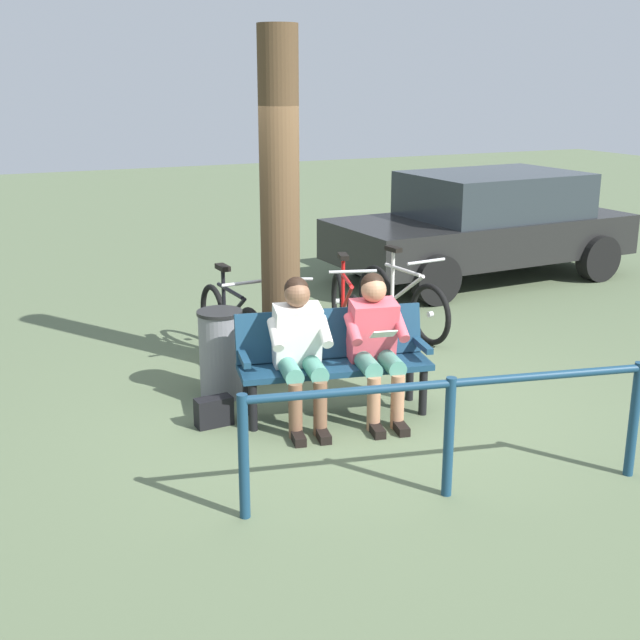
# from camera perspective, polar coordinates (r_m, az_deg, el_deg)

# --- Properties ---
(ground_plane) EXTENTS (40.00, 40.00, 0.00)m
(ground_plane) POSITION_cam_1_polar(r_m,az_deg,el_deg) (7.37, 2.28, -5.60)
(ground_plane) COLOR #566647
(bench) EXTENTS (1.66, 0.78, 0.87)m
(bench) POSITION_cam_1_polar(r_m,az_deg,el_deg) (7.01, 0.87, -2.36)
(bench) COLOR navy
(bench) RESTS_ON ground
(person_reading) EXTENTS (0.54, 0.81, 1.20)m
(person_reading) POSITION_cam_1_polar(r_m,az_deg,el_deg) (6.89, 3.82, -1.33)
(person_reading) COLOR #D84C59
(person_reading) RESTS_ON ground
(person_companion) EXTENTS (0.54, 0.81, 1.20)m
(person_companion) POSITION_cam_1_polar(r_m,az_deg,el_deg) (6.74, -1.39, -1.71)
(person_companion) COLOR white
(person_companion) RESTS_ON ground
(handbag) EXTENTS (0.31, 0.16, 0.24)m
(handbag) POSITION_cam_1_polar(r_m,az_deg,el_deg) (6.90, -7.24, -6.21)
(handbag) COLOR black
(handbag) RESTS_ON ground
(tree_trunk) EXTENTS (0.36, 0.36, 3.18)m
(tree_trunk) POSITION_cam_1_polar(r_m,az_deg,el_deg) (7.59, -2.75, 7.50)
(tree_trunk) COLOR #4C3823
(tree_trunk) RESTS_ON ground
(litter_bin) EXTENTS (0.40, 0.40, 0.78)m
(litter_bin) POSITION_cam_1_polar(r_m,az_deg,el_deg) (7.43, -6.77, -2.28)
(litter_bin) COLOR slate
(litter_bin) RESTS_ON ground
(bicycle_purple) EXTENTS (0.48, 1.68, 0.94)m
(bicycle_purple) POSITION_cam_1_polar(r_m,az_deg,el_deg) (9.28, 5.59, 1.31)
(bicycle_purple) COLOR black
(bicycle_purple) RESTS_ON ground
(bicycle_black) EXTENTS (0.62, 1.63, 0.94)m
(bicycle_black) POSITION_cam_1_polar(r_m,az_deg,el_deg) (8.84, 1.76, 0.62)
(bicycle_black) COLOR black
(bicycle_black) RESTS_ON ground
(bicycle_blue) EXTENTS (0.76, 1.56, 0.94)m
(bicycle_blue) POSITION_cam_1_polar(r_m,az_deg,el_deg) (8.54, -2.09, 0.04)
(bicycle_blue) COLOR black
(bicycle_blue) RESTS_ON ground
(bicycle_red) EXTENTS (0.48, 1.68, 0.94)m
(bicycle_red) POSITION_cam_1_polar(r_m,az_deg,el_deg) (8.39, -6.07, -0.33)
(bicycle_red) COLOR black
(bicycle_red) RESTS_ON ground
(railing_fence) EXTENTS (2.77, 0.65, 0.85)m
(railing_fence) POSITION_cam_1_polar(r_m,az_deg,el_deg) (5.65, 8.83, -6.45)
(railing_fence) COLOR navy
(railing_fence) RESTS_ON ground
(parked_car) EXTENTS (4.29, 2.19, 1.47)m
(parked_car) POSITION_cam_1_polar(r_m,az_deg,el_deg) (11.95, 11.13, 6.48)
(parked_car) COLOR black
(parked_car) RESTS_ON ground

